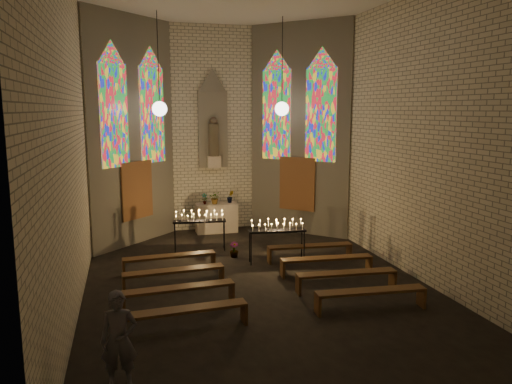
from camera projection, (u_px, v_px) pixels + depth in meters
floor at (256, 285)px, 12.02m from camera, size 12.00×12.00×0.00m
room at (227, 126)px, 14.63m from camera, size 8.22×12.43×7.00m
altar at (216, 218)px, 17.14m from camera, size 1.40×0.60×1.00m
flower_vase_left at (204, 199)px, 16.89m from camera, size 0.21×0.15×0.38m
flower_vase_center at (215, 198)px, 16.96m from camera, size 0.47×0.43×0.43m
flower_vase_right at (230, 196)px, 17.18m from camera, size 0.24×0.20×0.43m
aisle_flower_pot at (234, 250)px, 14.25m from camera, size 0.29×0.29×0.44m
votive_stand_left at (199, 218)px, 14.83m from camera, size 1.59×0.55×1.15m
votive_stand_right at (277, 228)px, 13.64m from camera, size 1.60×0.55×1.15m
pew_left_0 at (170, 258)px, 12.93m from camera, size 2.39×0.50×0.46m
pew_right_0 at (310, 248)px, 13.89m from camera, size 2.39×0.50×0.46m
pew_left_1 at (174, 273)px, 11.78m from camera, size 2.39×0.50×0.46m
pew_right_1 at (327, 260)px, 12.75m from camera, size 2.39×0.50×0.46m
pew_left_2 at (179, 290)px, 10.64m from camera, size 2.39×0.50×0.46m
pew_right_2 at (347, 275)px, 11.60m from camera, size 2.39×0.50×0.46m
pew_left_3 at (186, 312)px, 9.49m from camera, size 2.39×0.50×0.46m
pew_right_3 at (371, 294)px, 10.46m from camera, size 2.39×0.50×0.46m
visitor at (119, 340)px, 7.49m from camera, size 0.59×0.41×1.53m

